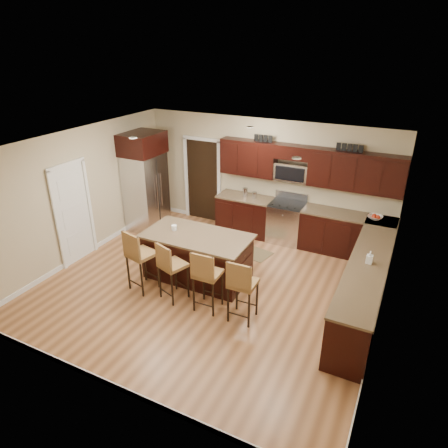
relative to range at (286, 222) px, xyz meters
The scene contains 24 objects.
floor 2.59m from the range, 105.51° to the right, with size 6.00×6.00×0.00m, color #A16A40.
ceiling 3.38m from the range, 105.51° to the right, with size 6.00×6.00×0.00m, color silver.
wall_back 1.15m from the range, 156.28° to the left, with size 6.00×6.00×0.00m, color tan.
wall_left 4.51m from the range, 146.33° to the right, with size 5.50×5.50×0.00m, color tan.
wall_right 3.49m from the range, 46.57° to the right, with size 5.50×5.50×0.00m, color tan.
base_cabinets 1.58m from the range, 39.46° to the right, with size 4.02×3.96×0.92m.
upper_cabinets 1.42m from the range, 20.23° to the left, with size 4.00×0.33×0.80m.
range is the anchor object (origin of this frame).
microwave 1.16m from the range, 90.00° to the left, with size 0.76×0.31×0.40m, color silver.
doorway 2.41m from the range, behind, with size 0.85×0.03×2.06m, color black.
pantry_door 4.61m from the range, 143.07° to the right, with size 0.03×0.80×2.04m, color white.
letter_decor 1.84m from the range, 31.31° to the left, with size 2.20×0.03×0.15m, color black, non-canonical shape.
island 2.50m from the range, 114.51° to the right, with size 2.05×1.08×0.92m.
stool_left 3.60m from the range, 119.50° to the right, with size 0.54×0.54×1.20m.
stool_mid 3.31m from the range, 109.40° to the right, with size 0.53×0.53×1.11m.
stool_right 3.15m from the range, 96.92° to the right, with size 0.44×0.44×1.14m.
refrigerator 3.47m from the range, 166.64° to the right, with size 0.79×0.99×2.35m.
floor_mat 1.10m from the range, 117.12° to the right, with size 0.80×0.53×0.01m, color brown.
fruit_bowl 1.93m from the range, ahead, with size 0.29×0.29×0.07m, color silver.
soap_bottle 2.83m from the range, 43.37° to the right, with size 0.10×0.10×0.22m, color #B2B2B2.
canister_tall 1.17m from the range, behind, with size 0.12×0.12×0.21m, color silver.
canister_short 0.96m from the range, behind, with size 0.11×0.11×0.15m, color silver.
island_jar 2.79m from the range, 124.06° to the right, with size 0.10×0.10×0.10m, color white.
stool_extra 3.14m from the range, 85.03° to the right, with size 0.44×0.44×1.14m.
Camera 1 is at (3.09, -5.61, 4.27)m, focal length 32.00 mm.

